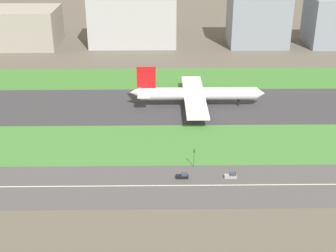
{
  "coord_description": "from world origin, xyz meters",
  "views": [
    {
      "loc": [
        7.66,
        -212.64,
        86.93
      ],
      "look_at": [
        10.13,
        -36.5,
        6.0
      ],
      "focal_mm": 50.5,
      "sensor_mm": 36.0,
      "label": 1
    }
  ],
  "objects": [
    {
      "name": "fuel_tank_west",
      "position": [
        -3.92,
        159.0,
        8.5
      ],
      "size": [
        19.37,
        19.37,
        17.0
      ],
      "primitive_type": "cylinder",
      "color": "silver",
      "rests_on": "ground_plane"
    },
    {
      "name": "ground_plane",
      "position": [
        0.0,
        0.0,
        0.0
      ],
      "size": [
        800.0,
        800.0,
        0.0
      ],
      "primitive_type": "plane",
      "color": "#5B564C"
    },
    {
      "name": "terminal_building",
      "position": [
        -90.0,
        114.0,
        12.84
      ],
      "size": [
        52.2,
        39.04,
        25.69
      ],
      "primitive_type": "cube",
      "color": "#9E998E",
      "rests_on": "ground_plane"
    },
    {
      "name": "traffic_light",
      "position": [
        19.34,
        -60.01,
        4.29
      ],
      "size": [
        0.36,
        0.5,
        7.2
      ],
      "color": "#4C4C51",
      "rests_on": "highway"
    },
    {
      "name": "grass_median_south",
      "position": [
        0.0,
        -41.0,
        0.05
      ],
      "size": [
        280.0,
        36.0,
        0.1
      ],
      "primitive_type": "cube",
      "color": "#427F38",
      "rests_on": "ground_plane"
    },
    {
      "name": "office_tower",
      "position": [
        74.51,
        114.0,
        22.44
      ],
      "size": [
        39.89,
        32.11,
        44.87
      ],
      "primitive_type": "cube",
      "color": "gray",
      "rests_on": "ground_plane"
    },
    {
      "name": "car_1",
      "position": [
        32.14,
        -68.0,
        0.92
      ],
      "size": [
        4.4,
        1.8,
        2.0
      ],
      "color": "#99999E",
      "rests_on": "highway"
    },
    {
      "name": "highway",
      "position": [
        0.0,
        -73.0,
        0.05
      ],
      "size": [
        280.0,
        28.0,
        0.1
      ],
      "primitive_type": "cube",
      "color": "#4C4C4F",
      "rests_on": "ground_plane"
    },
    {
      "name": "runway",
      "position": [
        0.0,
        0.0,
        0.05
      ],
      "size": [
        280.0,
        46.0,
        0.1
      ],
      "primitive_type": "cube",
      "color": "#38383D",
      "rests_on": "ground_plane"
    },
    {
      "name": "airliner",
      "position": [
        23.64,
        0.0,
        6.23
      ],
      "size": [
        65.0,
        56.0,
        19.7
      ],
      "color": "white",
      "rests_on": "runway"
    },
    {
      "name": "highway_centerline",
      "position": [
        0.0,
        -73.0,
        0.11
      ],
      "size": [
        266.0,
        0.5,
        0.01
      ],
      "primitive_type": "cube",
      "color": "silver",
      "rests_on": "highway"
    },
    {
      "name": "grass_median_north",
      "position": [
        0.0,
        41.0,
        0.05
      ],
      "size": [
        280.0,
        36.0,
        0.1
      ],
      "primitive_type": "cube",
      "color": "#3D7A33",
      "rests_on": "ground_plane"
    },
    {
      "name": "hangar_building",
      "position": [
        -12.14,
        114.0,
        21.9
      ],
      "size": [
        59.48,
        28.62,
        43.8
      ],
      "primitive_type": "cube",
      "color": "#B2B2B7",
      "rests_on": "ground_plane"
    },
    {
      "name": "car_2",
      "position": [
        14.92,
        -68.0,
        0.92
      ],
      "size": [
        4.4,
        1.8,
        2.0
      ],
      "color": "black",
      "rests_on": "highway"
    }
  ]
}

